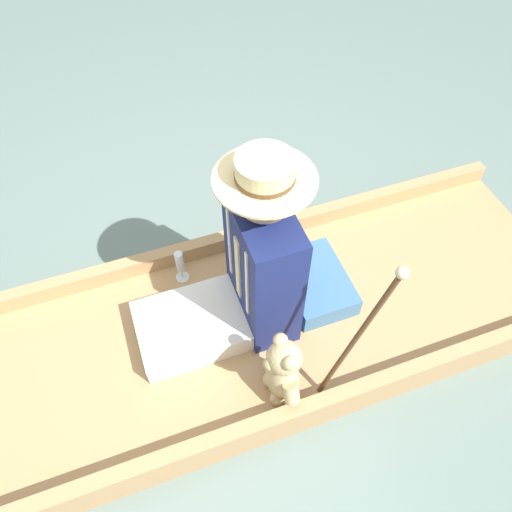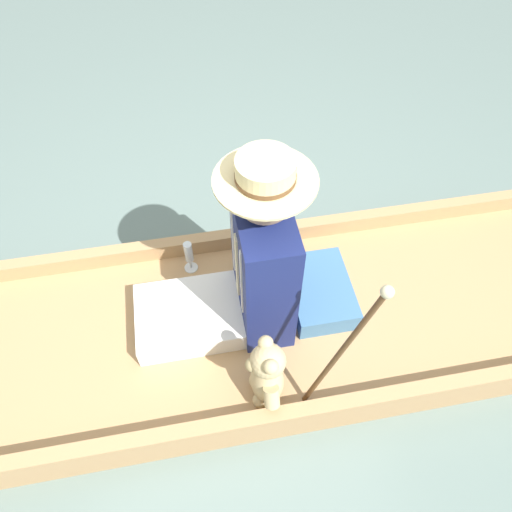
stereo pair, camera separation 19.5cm
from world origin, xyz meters
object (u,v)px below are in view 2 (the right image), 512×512
object	(u,v)px
teddy_bear	(267,374)
walking_cane	(348,343)
seated_person	(247,269)
wine_glass	(189,254)

from	to	relation	value
teddy_bear	walking_cane	distance (m)	0.39
seated_person	wine_glass	distance (m)	0.45
seated_person	wine_glass	xyz separation A→B (m)	(0.30, 0.23, -0.24)
walking_cane	teddy_bear	bearing A→B (deg)	77.43
wine_glass	walking_cane	bearing A→B (deg)	-145.89
seated_person	teddy_bear	xyz separation A→B (m)	(-0.38, -0.01, -0.18)
seated_person	walking_cane	world-z (taller)	seated_person
teddy_bear	seated_person	bearing A→B (deg)	1.49
walking_cane	seated_person	bearing A→B (deg)	32.00
teddy_bear	walking_cane	world-z (taller)	walking_cane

